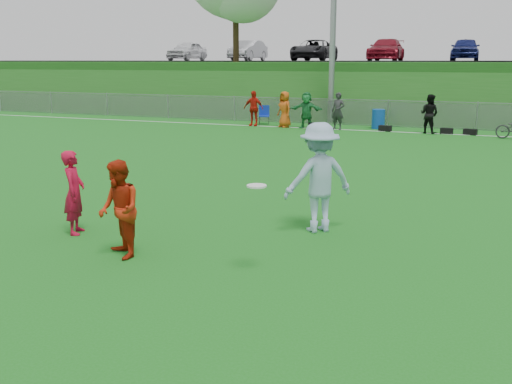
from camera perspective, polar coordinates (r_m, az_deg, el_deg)
The scene contains 14 objects.
ground at distance 9.38m, azimuth -5.00°, elevation -6.48°, with size 120.00×120.00×0.00m, color #166A16.
sideline_far at distance 26.41m, azimuth 12.35°, elevation 5.96°, with size 60.00×0.10×0.01m, color white.
fence at distance 28.31m, azimuth 13.05°, elevation 7.69°, with size 58.00×0.06×1.30m.
berm at distance 39.16m, azimuth 15.45°, elevation 10.20°, with size 120.00×18.00×3.00m, color #1D5919.
parking_lot at distance 41.12m, azimuth 15.87°, elevation 12.46°, with size 120.00×12.00×0.10m, color black.
car_row at distance 40.26m, azimuth 14.10°, elevation 13.65°, with size 32.04×5.18×1.44m.
spectator_row at distance 26.88m, azimuth 6.54°, elevation 8.10°, with size 9.21×0.91×1.69m.
gear_bags at distance 26.38m, azimuth 14.39°, elevation 6.11°, with size 7.47×0.41×0.26m.
player_red_left at distance 10.91m, azimuth -17.72°, elevation -0.04°, with size 0.56×0.37×1.55m, color #B60C2C.
player_red_center at distance 9.37m, azimuth -13.52°, elevation -1.72°, with size 0.78×0.60×1.59m, color #B6240C.
player_blue at distance 10.56m, azimuth 6.29°, elevation 1.44°, with size 1.31×0.76×2.03m, color #97B4D2.
frisbee at distance 8.23m, azimuth 0.06°, elevation 0.61°, with size 0.29×0.29×0.03m.
recycling_bin at distance 27.39m, azimuth 12.13°, elevation 7.15°, with size 0.60×0.60×0.90m, color #0F43A4.
camp_chair at distance 28.64m, azimuth 0.81°, elevation 7.33°, with size 0.66×0.67×0.93m.
Camera 1 is at (3.91, -7.93, 3.13)m, focal length 40.00 mm.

